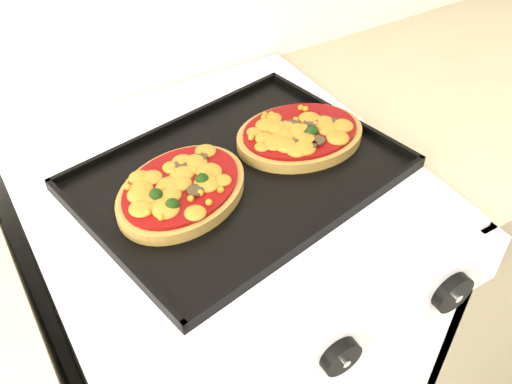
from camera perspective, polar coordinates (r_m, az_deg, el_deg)
stove at (r=1.25m, az=-2.57°, el=-14.53°), size 0.60×0.60×0.91m
control_panel at (r=0.78m, az=8.16°, el=-14.57°), size 0.60×0.02×0.09m
knob_center at (r=0.77m, az=8.47°, el=-15.96°), size 0.06×0.02×0.06m
knob_right at (r=0.86m, az=19.04°, el=-9.50°), size 0.06×0.02×0.06m
baking_tray at (r=0.90m, az=-1.65°, el=1.92°), size 0.54×0.44×0.02m
pizza_left at (r=0.86m, az=-7.46°, el=0.37°), size 0.27×0.24×0.03m
pizza_right at (r=0.96m, az=4.42°, el=5.87°), size 0.24×0.20×0.03m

